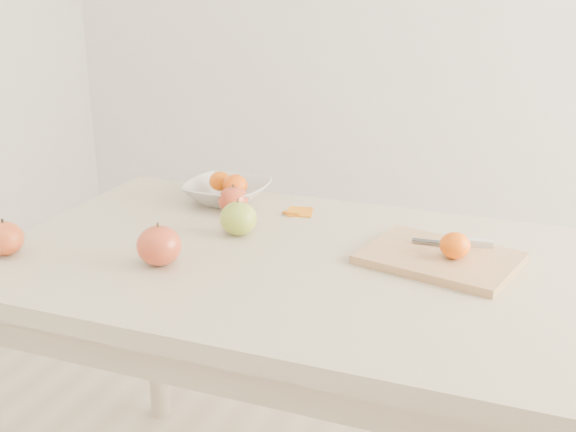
% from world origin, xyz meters
% --- Properties ---
extents(table, '(1.20, 0.80, 0.75)m').
position_xyz_m(table, '(0.00, 0.00, 0.65)').
color(table, beige).
rests_on(table, ground).
extents(cutting_board, '(0.34, 0.28, 0.02)m').
position_xyz_m(cutting_board, '(0.32, 0.08, 0.76)').
color(cutting_board, tan).
rests_on(cutting_board, table).
extents(board_tangerine, '(0.06, 0.06, 0.05)m').
position_xyz_m(board_tangerine, '(0.35, 0.07, 0.80)').
color(board_tangerine, '#E06307').
rests_on(board_tangerine, cutting_board).
extents(fruit_bowl, '(0.21, 0.21, 0.05)m').
position_xyz_m(fruit_bowl, '(-0.26, 0.29, 0.78)').
color(fruit_bowl, silver).
rests_on(fruit_bowl, table).
extents(bowl_tangerine_near, '(0.06, 0.06, 0.05)m').
position_xyz_m(bowl_tangerine_near, '(-0.29, 0.30, 0.80)').
color(bowl_tangerine_near, '#E95708').
rests_on(bowl_tangerine_near, fruit_bowl).
extents(bowl_tangerine_far, '(0.06, 0.06, 0.06)m').
position_xyz_m(bowl_tangerine_far, '(-0.23, 0.27, 0.80)').
color(bowl_tangerine_far, '#DC5407').
rests_on(bowl_tangerine_far, fruit_bowl).
extents(orange_peel_a, '(0.07, 0.06, 0.01)m').
position_xyz_m(orange_peel_a, '(-0.05, 0.26, 0.75)').
color(orange_peel_a, orange).
rests_on(orange_peel_a, table).
extents(orange_peel_b, '(0.05, 0.04, 0.01)m').
position_xyz_m(orange_peel_b, '(-0.07, 0.25, 0.75)').
color(orange_peel_b, '#C5620D').
rests_on(orange_peel_b, table).
extents(paring_knife, '(0.17, 0.05, 0.01)m').
position_xyz_m(paring_knife, '(0.37, 0.15, 0.78)').
color(paring_knife, silver).
rests_on(paring_knife, cutting_board).
extents(apple_green, '(0.09, 0.09, 0.08)m').
position_xyz_m(apple_green, '(-0.13, 0.08, 0.79)').
color(apple_green, olive).
rests_on(apple_green, table).
extents(apple_red_d, '(0.08, 0.08, 0.07)m').
position_xyz_m(apple_red_d, '(-0.54, -0.21, 0.79)').
color(apple_red_d, '#A81F16').
rests_on(apple_red_d, table).
extents(apple_red_c, '(0.09, 0.09, 0.08)m').
position_xyz_m(apple_red_c, '(-0.21, -0.14, 0.79)').
color(apple_red_c, maroon).
rests_on(apple_red_c, table).
extents(apple_red_a, '(0.07, 0.07, 0.07)m').
position_xyz_m(apple_red_a, '(-0.21, 0.21, 0.78)').
color(apple_red_a, maroon).
rests_on(apple_red_a, table).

